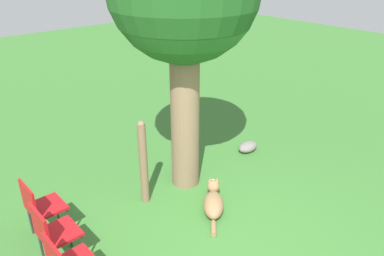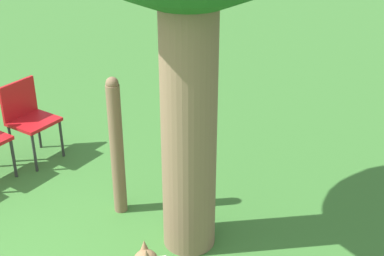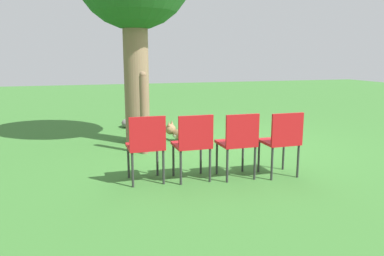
% 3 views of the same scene
% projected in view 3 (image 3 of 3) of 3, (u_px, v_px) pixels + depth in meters
% --- Properties ---
extents(ground_plane, '(30.00, 30.00, 0.00)m').
position_uv_depth(ground_plane, '(212.00, 145.00, 6.69)').
color(ground_plane, '#38702D').
extents(dog, '(0.77, 0.80, 0.37)m').
position_uv_depth(dog, '(184.00, 134.00, 6.89)').
color(dog, olive).
rests_on(dog, ground_plane).
extents(fence_post, '(0.12, 0.12, 1.32)m').
position_uv_depth(fence_post, '(144.00, 113.00, 5.98)').
color(fence_post, brown).
rests_on(fence_post, ground_plane).
extents(red_chair_0, '(0.43, 0.45, 0.86)m').
position_uv_depth(red_chair_0, '(282.00, 139.00, 4.84)').
color(red_chair_0, '#B21419').
rests_on(red_chair_0, ground_plane).
extents(red_chair_1, '(0.43, 0.45, 0.86)m').
position_uv_depth(red_chair_1, '(238.00, 140.00, 4.76)').
color(red_chair_1, '#B21419').
rests_on(red_chair_1, ground_plane).
extents(red_chair_2, '(0.43, 0.45, 0.86)m').
position_uv_depth(red_chair_2, '(193.00, 142.00, 4.67)').
color(red_chair_2, '#B21419').
rests_on(red_chair_2, ground_plane).
extents(red_chair_3, '(0.43, 0.45, 0.86)m').
position_uv_depth(red_chair_3, '(146.00, 143.00, 4.59)').
color(red_chair_3, '#B21419').
rests_on(red_chair_3, ground_plane).
extents(garden_rock, '(0.42, 0.26, 0.19)m').
position_uv_depth(garden_rock, '(128.00, 123.00, 8.28)').
color(garden_rock, slate).
rests_on(garden_rock, ground_plane).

